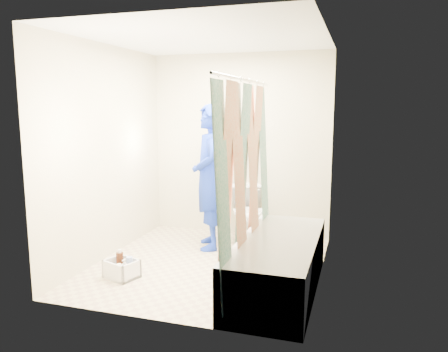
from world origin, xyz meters
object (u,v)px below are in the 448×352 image
(bathtub, at_px, (278,263))
(toilet, at_px, (249,214))
(cleaning_caddy, at_px, (122,270))
(plumber, at_px, (210,177))

(bathtub, distance_m, toilet, 1.56)
(bathtub, distance_m, cleaning_caddy, 1.57)
(bathtub, bearing_deg, cleaning_caddy, -173.58)
(bathtub, bearing_deg, plumber, 135.35)
(bathtub, xyz_separation_m, cleaning_caddy, (-1.55, -0.17, -0.18))
(toilet, bearing_deg, bathtub, -88.20)
(bathtub, xyz_separation_m, toilet, (-0.63, 1.42, 0.08))
(cleaning_caddy, bearing_deg, plumber, 84.77)
(bathtub, relative_size, plumber, 1.00)
(plumber, distance_m, cleaning_caddy, 1.52)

